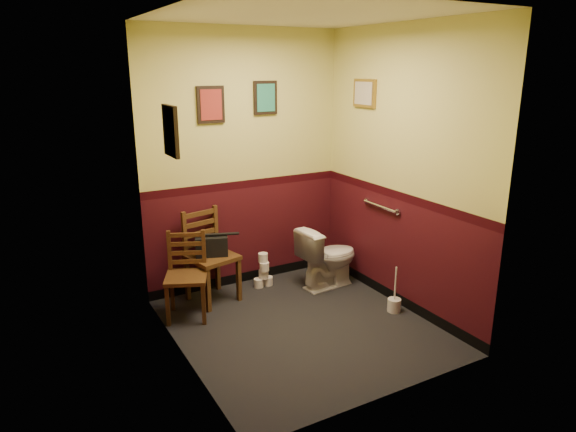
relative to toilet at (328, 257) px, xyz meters
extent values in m
cube|color=black|center=(-0.72, -0.65, -0.33)|extent=(2.20, 2.40, 0.00)
cube|color=silver|center=(-0.72, -0.65, 2.37)|extent=(2.20, 2.40, 0.00)
cube|color=#3C0D14|center=(-0.72, 0.55, 1.02)|extent=(2.20, 0.00, 2.70)
cube|color=#3C0D14|center=(-0.72, -1.85, 1.02)|extent=(2.20, 0.00, 2.70)
cube|color=#3C0D14|center=(-1.82, -0.65, 1.02)|extent=(0.00, 2.40, 2.70)
cube|color=#3C0D14|center=(0.38, -0.65, 1.02)|extent=(0.00, 2.40, 2.70)
cylinder|color=silver|center=(0.35, -0.40, 0.62)|extent=(0.03, 0.50, 0.03)
cylinder|color=silver|center=(0.37, -0.65, 0.62)|extent=(0.02, 0.06, 0.06)
cylinder|color=silver|center=(0.37, -0.15, 0.62)|extent=(0.02, 0.06, 0.06)
cube|color=black|center=(-1.07, 0.53, 1.62)|extent=(0.28, 0.03, 0.36)
cube|color=maroon|center=(-1.07, 0.52, 1.62)|extent=(0.22, 0.01, 0.30)
cube|color=black|center=(-0.47, 0.53, 1.67)|extent=(0.26, 0.03, 0.34)
cube|color=#277E67|center=(-0.47, 0.52, 1.67)|extent=(0.20, 0.01, 0.28)
cube|color=black|center=(-1.80, -0.55, 1.52)|extent=(0.03, 0.30, 0.38)
cube|color=#B2A68C|center=(-1.79, -0.55, 1.52)|extent=(0.01, 0.24, 0.31)
cube|color=olive|center=(0.36, -0.05, 1.72)|extent=(0.03, 0.34, 0.28)
cube|color=#B2A68C|center=(0.35, -0.05, 1.72)|extent=(0.01, 0.28, 0.22)
imported|color=white|center=(0.00, 0.00, 0.00)|extent=(0.70, 0.43, 0.66)
cylinder|color=silver|center=(0.23, -0.83, -0.27)|extent=(0.13, 0.13, 0.13)
cylinder|color=silver|center=(0.23, -0.83, -0.05)|extent=(0.02, 0.02, 0.37)
cube|color=brown|center=(-1.57, 0.04, 0.08)|extent=(0.50, 0.50, 0.04)
cube|color=brown|center=(-1.79, -0.04, -0.13)|extent=(0.05, 0.05, 0.41)
cube|color=brown|center=(-1.65, 0.26, -0.13)|extent=(0.05, 0.05, 0.41)
cube|color=brown|center=(-1.49, -0.18, -0.13)|extent=(0.05, 0.05, 0.41)
cube|color=brown|center=(-1.35, 0.12, -0.13)|extent=(0.05, 0.05, 0.41)
cube|color=brown|center=(-1.65, 0.26, 0.28)|extent=(0.05, 0.04, 0.41)
cube|color=brown|center=(-1.35, 0.13, 0.28)|extent=(0.05, 0.04, 0.41)
cube|color=brown|center=(-1.50, 0.19, 0.17)|extent=(0.29, 0.15, 0.04)
cube|color=brown|center=(-1.50, 0.19, 0.26)|extent=(0.29, 0.15, 0.04)
cube|color=brown|center=(-1.50, 0.19, 0.35)|extent=(0.29, 0.15, 0.04)
cube|color=brown|center=(-1.50, 0.19, 0.44)|extent=(0.29, 0.15, 0.04)
cube|color=brown|center=(-1.22, 0.27, 0.14)|extent=(0.53, 0.53, 0.04)
cube|color=brown|center=(-1.36, 0.05, -0.10)|extent=(0.05, 0.05, 0.47)
cube|color=brown|center=(-1.45, 0.41, -0.10)|extent=(0.05, 0.05, 0.47)
cube|color=brown|center=(-0.99, 0.13, -0.10)|extent=(0.05, 0.05, 0.47)
cube|color=brown|center=(-1.08, 0.50, -0.10)|extent=(0.05, 0.05, 0.47)
cube|color=brown|center=(-1.45, 0.42, 0.37)|extent=(0.05, 0.04, 0.47)
cube|color=brown|center=(-1.08, 0.50, 0.37)|extent=(0.05, 0.04, 0.47)
cube|color=brown|center=(-1.26, 0.46, 0.24)|extent=(0.35, 0.11, 0.05)
cube|color=brown|center=(-1.26, 0.46, 0.34)|extent=(0.35, 0.11, 0.05)
cube|color=brown|center=(-1.26, 0.46, 0.45)|extent=(0.35, 0.11, 0.05)
cube|color=brown|center=(-1.26, 0.46, 0.55)|extent=(0.35, 0.11, 0.05)
cube|color=black|center=(-1.22, 0.27, 0.26)|extent=(0.35, 0.25, 0.20)
cylinder|color=black|center=(-1.22, 0.27, 0.37)|extent=(0.27, 0.12, 0.03)
cylinder|color=silver|center=(-0.68, 0.33, -0.28)|extent=(0.10, 0.10, 0.09)
cylinder|color=silver|center=(-0.56, 0.33, -0.28)|extent=(0.10, 0.10, 0.09)
cylinder|color=silver|center=(-0.62, 0.32, -0.19)|extent=(0.10, 0.10, 0.09)
cylinder|color=silver|center=(-0.62, 0.30, -0.09)|extent=(0.10, 0.10, 0.09)
cylinder|color=silver|center=(-0.62, 0.33, 0.00)|extent=(0.10, 0.10, 0.09)
camera|label=1|loc=(-2.90, -4.32, 1.98)|focal=32.00mm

